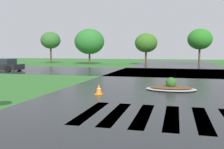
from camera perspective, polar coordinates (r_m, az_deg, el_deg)
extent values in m
cube|color=#232628|center=(12.90, 13.74, -4.03)|extent=(11.79, 80.00, 0.01)
cube|color=#232628|center=(25.13, 14.08, 0.48)|extent=(90.00, 10.61, 0.01)
cube|color=white|center=(8.74, -4.86, -8.39)|extent=(0.45, 3.24, 0.01)
cube|color=white|center=(8.49, 0.95, -8.78)|extent=(0.45, 3.24, 0.01)
cube|color=white|center=(8.34, 7.05, -9.09)|extent=(0.45, 3.24, 0.01)
cube|color=white|center=(8.28, 13.33, -9.30)|extent=(0.45, 3.24, 0.01)
cube|color=white|center=(8.31, 19.62, -9.41)|extent=(0.45, 3.24, 0.01)
ellipsoid|color=#9E9B93|center=(13.79, 13.13, -3.18)|extent=(2.65, 1.71, 0.12)
ellipsoid|color=brown|center=(13.78, 13.14, -2.81)|extent=(2.17, 1.40, 0.10)
sphere|color=#2D6023|center=(13.75, 13.16, -1.78)|extent=(0.56, 0.56, 0.56)
cube|color=black|center=(28.15, -23.74, 1.61)|extent=(4.34, 2.00, 0.56)
cube|color=#1E232B|center=(27.90, -23.17, 2.75)|extent=(1.94, 1.70, 0.54)
cylinder|color=black|center=(26.52, -22.44, 1.17)|extent=(0.65, 0.24, 0.64)
cylinder|color=black|center=(28.13, -20.17, 1.47)|extent=(0.65, 0.24, 0.64)
cone|color=orange|center=(12.08, -2.98, -3.32)|extent=(0.33, 0.33, 0.51)
torus|color=white|center=(12.08, -2.98, -3.20)|extent=(0.21, 0.21, 0.04)
cube|color=orange|center=(12.12, -2.97, -4.44)|extent=(0.36, 0.36, 0.03)
cylinder|color=#4C3823|center=(42.75, -13.59, 4.22)|extent=(0.28, 0.28, 2.65)
ellipsoid|color=#32642B|center=(42.78, -13.67, 7.50)|extent=(3.21, 3.21, 2.73)
cylinder|color=#4C3823|center=(39.15, -5.08, 3.70)|extent=(0.28, 0.28, 1.88)
ellipsoid|color=#2A6E2A|center=(39.16, -5.11, 7.40)|extent=(4.54, 4.54, 3.86)
cylinder|color=#4C3823|center=(37.44, 7.64, 3.74)|extent=(0.28, 0.28, 2.07)
ellipsoid|color=#366A1F|center=(37.44, 7.68, 7.08)|extent=(3.27, 3.27, 2.78)
cylinder|color=#4C3823|center=(39.28, 19.07, 3.90)|extent=(0.28, 0.28, 2.52)
ellipsoid|color=#277420|center=(39.31, 19.18, 7.53)|extent=(3.53, 3.53, 3.00)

